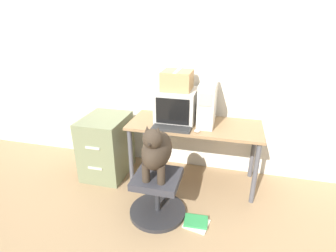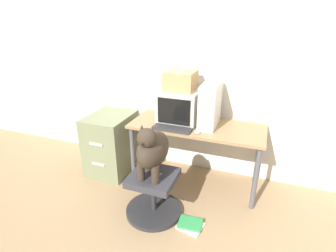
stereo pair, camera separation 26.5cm
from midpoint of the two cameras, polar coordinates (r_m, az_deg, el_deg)
name	(u,v)px [view 2 (the right image)]	position (r m, az deg, el deg)	size (l,w,h in m)	color
ground_plane	(187,196)	(2.99, 6.81, -14.98)	(12.00, 12.00, 0.00)	#937551
wall_back	(207,67)	(3.07, 11.09, 12.56)	(8.00, 0.05, 2.60)	silver
desk	(197,133)	(2.92, 8.84, -1.51)	(1.45, 0.60, 0.73)	olive
crt_monitor	(180,105)	(2.93, 5.24, 4.44)	(0.43, 0.44, 0.35)	#B7B2A8
pc_tower	(210,105)	(2.83, 11.85, 4.50)	(0.17, 0.44, 0.46)	beige
keyboard	(172,129)	(2.72, 3.62, -0.65)	(0.41, 0.14, 0.03)	#2D2D2D
computer_mouse	(197,132)	(2.66, 9.19, -1.42)	(0.06, 0.05, 0.04)	beige
office_chair	(154,194)	(2.65, -0.20, -14.76)	(0.56, 0.56, 0.44)	#262628
dog	(152,149)	(2.36, -0.28, -5.10)	(0.26, 0.47, 0.55)	#33281E
filing_cabinet	(112,143)	(3.30, -9.96, -3.73)	(0.49, 0.62, 0.74)	#6B7251
cardboard_box	(181,81)	(2.85, 5.47, 9.79)	(0.31, 0.31, 0.21)	#A87F51
book_stack_floor	(190,225)	(2.65, 7.95, -20.60)	(0.26, 0.23, 0.04)	silver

